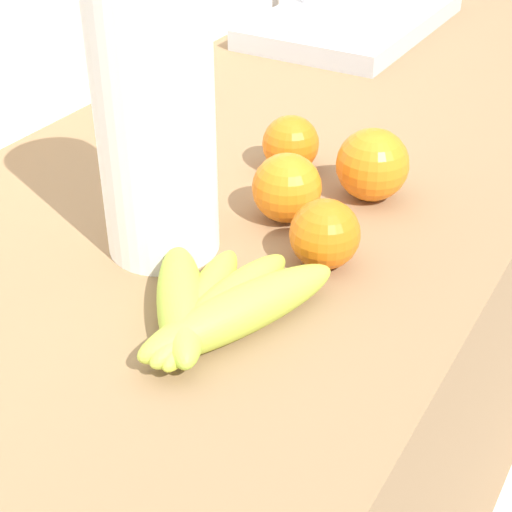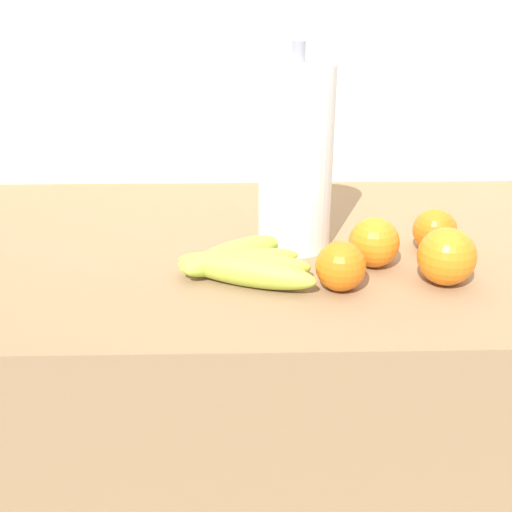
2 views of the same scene
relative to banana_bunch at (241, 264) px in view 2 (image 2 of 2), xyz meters
name	(u,v)px [view 2 (image 2 of 2)]	position (x,y,z in m)	size (l,w,h in m)	color
counter	(443,449)	(0.38, 0.12, -0.45)	(1.96, 0.63, 0.85)	olive
wall_back	(411,265)	(0.38, 0.46, -0.22)	(2.36, 0.06, 1.30)	silver
banana_bunch	(241,264)	(0.00, 0.00, 0.00)	(0.21, 0.18, 0.04)	#ADBF3F
orange_back_left	(447,256)	(0.29, -0.02, 0.02)	(0.08, 0.08, 0.08)	orange
orange_far_right	(374,242)	(0.20, 0.03, 0.02)	(0.07, 0.07, 0.07)	orange
orange_back_right	(341,266)	(0.14, -0.04, 0.01)	(0.07, 0.07, 0.07)	orange
orange_center	(435,230)	(0.30, 0.09, 0.01)	(0.07, 0.07, 0.07)	orange
paper_towel_roll	(296,158)	(0.08, 0.12, 0.12)	(0.11, 0.11, 0.31)	white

